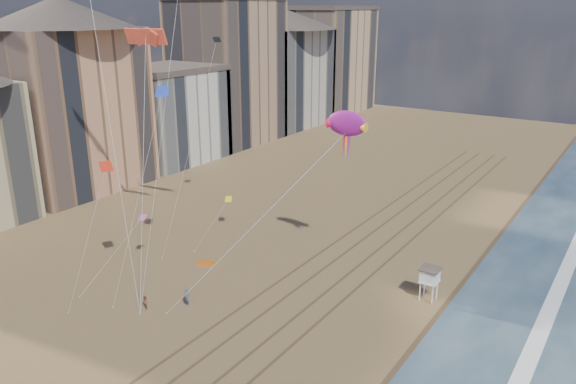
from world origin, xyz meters
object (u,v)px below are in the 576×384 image
Objects in this scene: kite_flyer_a at (187,297)px; kite_flyer_b at (145,302)px; lifeguard_stand at (430,276)px; show_kite at (347,124)px; grounded_kite at (206,263)px.

kite_flyer_a is 1.29× the size of kite_flyer_b.
lifeguard_stand is 27.06m from kite_flyer_b.
grounded_kite is at bearing -148.18° from show_kite.
lifeguard_stand is 16.96m from show_kite.
grounded_kite is 9.10m from kite_flyer_a.
kite_flyer_a reaches higher than kite_flyer_b.
grounded_kite is 10.66m from kite_flyer_b.
grounded_kite is at bearing 138.80° from kite_flyer_b.
kite_flyer_b is at bearing -132.07° from kite_flyer_a.
kite_flyer_b is (-2.83, -2.68, -0.21)m from kite_flyer_a.
kite_flyer_b is (1.75, -10.50, 0.62)m from grounded_kite.
kite_flyer_b is (-21.51, -16.31, -1.87)m from lifeguard_stand.
kite_flyer_b reaches higher than grounded_kite.
grounded_kite is 1.29× the size of kite_flyer_b.
grounded_kite is at bearing 124.78° from kite_flyer_a.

